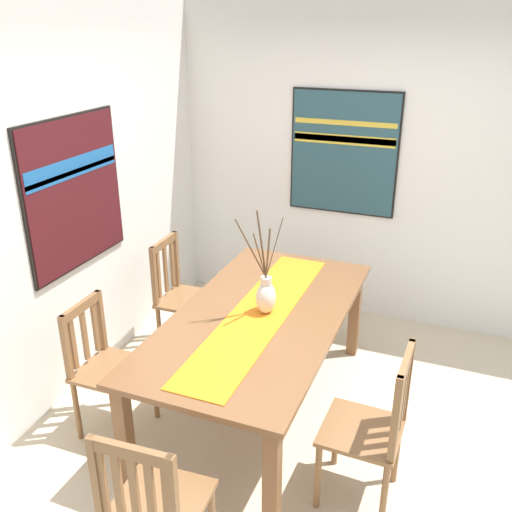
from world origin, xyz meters
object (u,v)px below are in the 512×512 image
at_px(chair_0, 373,426).
at_px(chair_3, 152,506).
at_px(dining_table, 260,326).
at_px(painting_on_back_wall, 74,193).
at_px(painting_on_side_wall, 344,153).
at_px(chair_2, 182,295).
at_px(chair_1, 106,366).
at_px(centerpiece_vase, 266,295).

bearing_deg(chair_0, chair_3, 137.72).
relative_size(dining_table, painting_on_back_wall, 1.98).
bearing_deg(painting_on_back_wall, painting_on_side_wall, -40.65).
height_order(chair_0, painting_on_side_wall, painting_on_side_wall).
bearing_deg(chair_2, chair_1, -179.06).
bearing_deg(dining_table, chair_1, 121.57).
bearing_deg(chair_0, painting_on_side_wall, 19.05).
bearing_deg(chair_0, centerpiece_vase, 57.24).
distance_m(dining_table, centerpiece_vase, 0.23).
distance_m(dining_table, painting_on_side_wall, 1.85).
bearing_deg(dining_table, centerpiece_vase, -44.94).
distance_m(chair_0, chair_2, 2.00).
relative_size(chair_1, chair_3, 0.95).
bearing_deg(chair_1, chair_3, -134.96).
relative_size(painting_on_back_wall, painting_on_side_wall, 0.99).
height_order(centerpiece_vase, chair_1, centerpiece_vase).
distance_m(chair_1, chair_3, 1.25).
bearing_deg(painting_on_side_wall, chair_3, 178.58).
xyz_separation_m(centerpiece_vase, painting_on_back_wall, (-0.06, 1.37, 0.54)).
distance_m(dining_table, chair_1, 1.01).
bearing_deg(centerpiece_vase, dining_table, 135.06).
height_order(dining_table, chair_2, chair_2).
bearing_deg(dining_table, chair_0, -120.35).
distance_m(dining_table, chair_0, 1.00).
height_order(centerpiece_vase, painting_on_side_wall, painting_on_side_wall).
bearing_deg(chair_2, chair_3, -154.87).
height_order(chair_3, painting_on_side_wall, painting_on_side_wall).
xyz_separation_m(centerpiece_vase, chair_1, (-0.55, 0.88, -0.41)).
distance_m(centerpiece_vase, chair_0, 1.05).
relative_size(centerpiece_vase, chair_1, 0.81).
bearing_deg(chair_0, dining_table, 59.65).
height_order(chair_0, chair_2, chair_0).
bearing_deg(chair_3, chair_2, 25.13).
relative_size(centerpiece_vase, chair_3, 0.77).
bearing_deg(centerpiece_vase, chair_1, 122.12).
height_order(chair_0, chair_3, chair_0).
bearing_deg(dining_table, chair_2, 59.28).
relative_size(chair_3, painting_on_back_wall, 0.91).
bearing_deg(chair_3, centerpiece_vase, 0.12).
bearing_deg(chair_2, painting_on_back_wall, 138.92).
relative_size(dining_table, painting_on_side_wall, 1.96).
height_order(chair_1, chair_3, chair_3).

